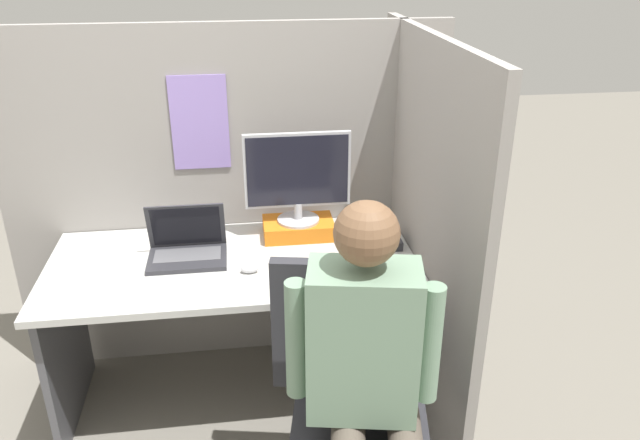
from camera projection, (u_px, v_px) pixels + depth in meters
name	position (u px, v px, depth m)	size (l,w,h in m)	color
cubicle_panel_back	(230.00, 202.00, 2.97)	(2.06, 0.05, 1.66)	gray
cubicle_panel_right	(422.00, 235.00, 2.64)	(0.04, 1.39, 1.66)	gray
desk	(235.00, 295.00, 2.72)	(1.56, 0.74, 0.73)	#B7B7B2
paper_box	(298.00, 228.00, 2.86)	(0.32, 0.20, 0.07)	orange
monitor	(298.00, 175.00, 2.76)	(0.47, 0.19, 0.41)	#B2B2B7
laptop	(187.00, 248.00, 2.65)	(0.33, 0.23, 0.24)	#2D2D33
mouse	(250.00, 269.00, 2.55)	(0.07, 0.04, 0.04)	silver
stapler	(395.00, 240.00, 2.78)	(0.04, 0.14, 0.04)	#2D2D33
carrot_toy	(293.00, 270.00, 2.52)	(0.05, 0.16, 0.05)	orange
office_chair	(349.00, 405.00, 2.14)	(0.55, 0.60, 0.99)	#2D2D33
person	(370.00, 377.00, 1.89)	(0.47, 0.50, 1.31)	brown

